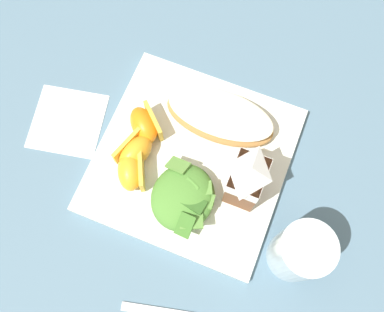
% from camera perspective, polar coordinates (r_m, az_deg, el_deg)
% --- Properties ---
extents(ground, '(3.00, 3.00, 0.00)m').
position_cam_1_polar(ground, '(0.68, 0.00, -0.67)').
color(ground, slate).
extents(white_plate, '(0.28, 0.28, 0.02)m').
position_cam_1_polar(white_plate, '(0.68, 0.00, -0.47)').
color(white_plate, white).
rests_on(white_plate, ground).
extents(cheesy_pizza_bread, '(0.08, 0.17, 0.04)m').
position_cam_1_polar(cheesy_pizza_bread, '(0.67, 3.62, 5.08)').
color(cheesy_pizza_bread, '#B77F42').
rests_on(cheesy_pizza_bread, white_plate).
extents(green_salad_pile, '(0.11, 0.09, 0.04)m').
position_cam_1_polar(green_salad_pile, '(0.63, -1.15, -5.31)').
color(green_salad_pile, '#4C8433').
rests_on(green_salad_pile, white_plate).
extents(milk_carton, '(0.06, 0.04, 0.11)m').
position_cam_1_polar(milk_carton, '(0.60, 7.07, -2.93)').
color(milk_carton, brown).
rests_on(milk_carton, white_plate).
extents(orange_wedge_front, '(0.07, 0.07, 0.04)m').
position_cam_1_polar(orange_wedge_front, '(0.67, -6.08, 4.04)').
color(orange_wedge_front, orange).
rests_on(orange_wedge_front, white_plate).
extents(orange_wedge_middle, '(0.07, 0.05, 0.04)m').
position_cam_1_polar(orange_wedge_middle, '(0.66, -7.38, 0.56)').
color(orange_wedge_middle, orange).
rests_on(orange_wedge_middle, white_plate).
extents(orange_wedge_rear, '(0.07, 0.06, 0.04)m').
position_cam_1_polar(orange_wedge_rear, '(0.65, -7.79, -1.88)').
color(orange_wedge_rear, orange).
rests_on(orange_wedge_rear, white_plate).
extents(paper_napkin, '(0.13, 0.13, 0.00)m').
position_cam_1_polar(paper_napkin, '(0.73, -15.71, 4.36)').
color(paper_napkin, white).
rests_on(paper_napkin, ground).
extents(drinking_clear_cup, '(0.07, 0.07, 0.11)m').
position_cam_1_polar(drinking_clear_cup, '(0.62, 13.71, -11.94)').
color(drinking_clear_cup, silver).
rests_on(drinking_clear_cup, ground).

